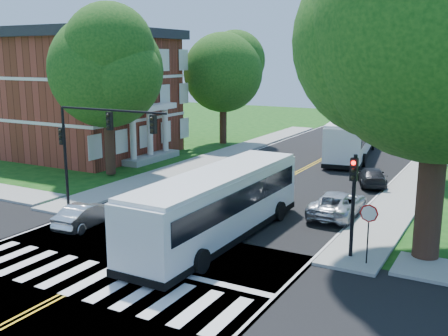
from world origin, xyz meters
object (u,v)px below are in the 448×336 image
Objects in this scene: dark_sedan at (372,177)px; signal_ne at (353,192)px; bus_lead at (218,204)px; suv at (338,204)px; hatchback at (86,215)px; signal_nw at (95,135)px; bus_follow at (352,136)px.

signal_ne is at bearing 80.17° from dark_sedan.
bus_lead reaches higher than suv.
hatchback is (-6.78, -1.64, -1.10)m from bus_lead.
suv is at bearing -121.14° from bus_lead.
dark_sedan is at bearing 49.52° from signal_nw.
signal_nw is at bearing 29.95° from dark_sedan.
signal_nw reaches higher than bus_follow.
signal_nw reaches higher than hatchback.
signal_nw is at bearing -179.95° from signal_ne.
suv is 1.19× the size of dark_sedan.
bus_follow is 2.71× the size of suv.
bus_lead is (-6.17, -0.48, -1.24)m from signal_ne.
bus_lead is (7.88, -0.47, -2.65)m from signal_nw.
bus_lead is 2.56× the size of suv.
signal_nw is 24.61m from bus_follow.
suv is at bearing 70.76° from dark_sedan.
signal_nw is at bearing 25.91° from suv.
dark_sedan is at bearing 104.49° from bus_follow.
dark_sedan is at bearing -104.75° from bus_lead.
hatchback is at bearing -62.49° from signal_nw.
bus_follow is 3.23× the size of dark_sedan.
signal_ne is 24.13m from bus_follow.
signal_ne is 6.67m from suv.
signal_nw is 1.62× the size of signal_ne.
bus_follow reaches higher than bus_lead.
hatchback is 0.76× the size of suv.
bus_lead reaches higher than hatchback.
hatchback is 13.29m from suv.
signal_ne is at bearing 111.02° from suv.
signal_ne is at bearing 96.90° from bus_follow.
dark_sedan is (-0.05, 7.86, -0.08)m from suv.
suv is at bearing -147.73° from hatchback.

